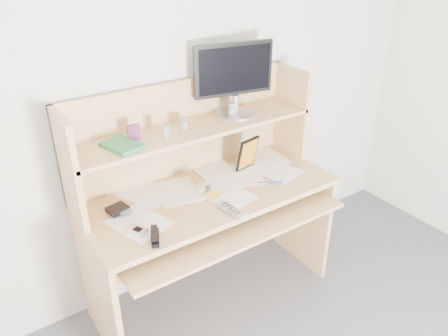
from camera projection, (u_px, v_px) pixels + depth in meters
back_wall at (178, 88)px, 2.39m from camera, size 3.60×0.04×2.50m
desk at (203, 194)px, 2.47m from camera, size 1.40×0.70×1.30m
paper_clutter at (211, 191)px, 2.39m from camera, size 1.32×0.54×0.01m
keyboard at (225, 216)px, 2.33m from camera, size 0.43×0.18×0.03m
tv_remote at (231, 210)px, 2.20m from camera, size 0.07×0.18×0.02m
flip_phone at (137, 230)px, 2.05m from camera, size 0.08×0.11×0.02m
stapler at (155, 235)px, 1.99m from camera, size 0.09×0.13×0.04m
wallet at (118, 209)px, 2.20m from camera, size 0.11×0.10×0.03m
sticky_note_pad at (213, 195)px, 2.35m from camera, size 0.10×0.10×0.01m
digital_camera at (203, 188)px, 2.36m from camera, size 0.09×0.06×0.05m
game_case at (247, 154)px, 2.56m from camera, size 0.14×0.04×0.20m
blue_pen at (270, 182)px, 2.46m from camera, size 0.12×0.08×0.01m
card_box at (134, 133)px, 2.17m from camera, size 0.06×0.02×0.08m
shelf_book at (122, 145)px, 2.11m from camera, size 0.19×0.23×0.02m
chip_stack_a at (185, 122)px, 2.34m from camera, size 0.04×0.04×0.05m
chip_stack_b at (166, 132)px, 2.19m from camera, size 0.05×0.05×0.07m
chip_stack_c at (184, 126)px, 2.29m from camera, size 0.05×0.05×0.05m
chip_stack_d at (232, 109)px, 2.46m from camera, size 0.05×0.05×0.08m
monitor at (234, 77)px, 2.42m from camera, size 0.46×0.23×0.40m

